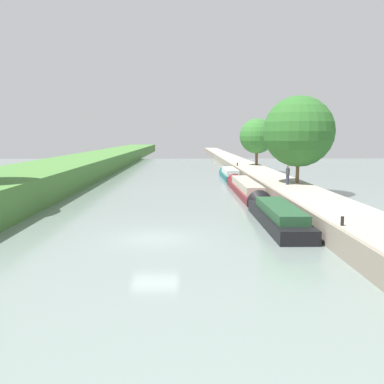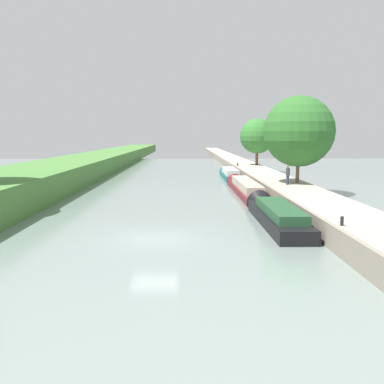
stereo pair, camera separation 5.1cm
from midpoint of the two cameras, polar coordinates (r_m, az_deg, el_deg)
ground_plane at (r=23.05m, az=-5.10°, el=-6.21°), size 160.00×160.00×0.00m
right_towpath at (r=24.67m, az=21.18°, el=-4.35°), size 4.10×260.00×1.20m
stone_quay at (r=23.93m, az=16.34°, el=-4.44°), size 0.25×260.00×1.25m
narrowboat_black at (r=27.53m, az=11.02°, el=-2.89°), size 2.06×11.73×1.95m
narrowboat_maroon at (r=41.16m, az=7.00°, el=0.62°), size 1.83×16.51×1.90m
narrowboat_teal at (r=55.76m, az=4.98°, el=2.45°), size 1.82×11.27×1.86m
tree_rightbank_midnear at (r=39.83m, az=14.12°, el=7.90°), size 6.40×6.40×7.87m
tree_rightbank_midfar at (r=63.19m, az=8.69°, el=7.43°), size 5.09×5.09×6.78m
person_walking at (r=38.29m, az=12.70°, el=2.28°), size 0.34×0.34×1.66m
mooring_bollard_near at (r=21.58m, az=19.48°, el=-3.70°), size 0.16×0.16×0.45m
mooring_bollard_far at (r=61.11m, az=6.09°, el=3.72°), size 0.16×0.16×0.45m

